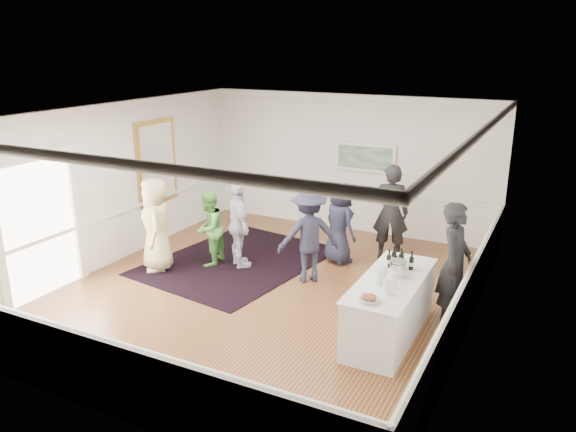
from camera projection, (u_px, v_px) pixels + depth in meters
The scene contains 23 objects.
floor at pixel (267, 290), 10.18m from camera, with size 8.00×8.00×0.00m, color brown.
ceiling at pixel (265, 112), 9.24m from camera, with size 7.00×8.00×0.02m, color white.
wall_left at pixel (114, 184), 11.22m from camera, with size 0.02×8.00×3.20m, color white.
wall_right at pixel (476, 236), 8.20m from camera, with size 0.02×8.00×3.20m, color white.
wall_back at pixel (349, 163), 13.12m from camera, with size 7.00×0.02×3.20m, color white.
wall_front at pixel (94, 294), 6.30m from camera, with size 7.00×0.02×3.20m, color white.
wainscoting at pixel (267, 265), 10.04m from camera, with size 7.00×8.00×1.00m, color white, non-canonical shape.
mirror at pixel (157, 162), 12.25m from camera, with size 0.05×1.25×1.85m.
doorway at pixel (38, 218), 9.63m from camera, with size 0.10×1.78×2.56m.
landscape_painting at pixel (365, 158), 12.84m from camera, with size 1.44×0.06×0.66m.
area_rug at pixel (237, 261), 11.52m from camera, with size 2.84×3.73×0.02m, color black.
serving_table at pixel (390, 307), 8.50m from camera, with size 0.87×2.28×0.92m.
bartender at pixel (454, 265), 8.71m from camera, with size 0.73×0.48×2.00m, color black.
guest_tan at pixel (156, 225), 10.87m from camera, with size 0.90×0.59×1.85m, color #C8BA7D.
guest_green at pixel (209, 228), 11.16m from camera, with size 0.74×0.58×1.52m, color #57AB44.
guest_lilac at pixel (239, 225), 11.02m from camera, with size 1.02×0.42×1.74m, color #B6AEC3.
guest_dark_a at pixel (309, 235), 10.36m from camera, with size 1.16×0.67×1.80m, color #212337.
guest_dark_b at pixel (391, 212), 11.39m from camera, with size 0.73×0.48×2.00m, color black.
guest_navy at pixel (339, 223), 11.28m from camera, with size 0.81×0.53×1.65m, color #212337.
wine_bottles at pixel (401, 259), 8.74m from camera, with size 0.42×0.27×0.31m.
juice_pitchers at pixel (386, 278), 8.10m from camera, with size 0.32×0.58×0.24m.
ice_bucket at pixel (398, 269), 8.45m from camera, with size 0.26×0.26×0.24m, color silver.
nut_bowl at pixel (369, 299), 7.63m from camera, with size 0.29×0.29×0.08m.
Camera 1 is at (4.55, -8.15, 4.30)m, focal length 35.00 mm.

